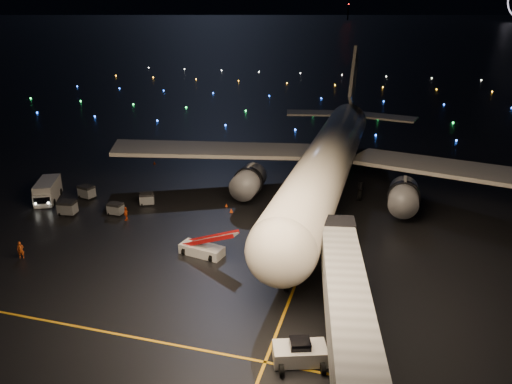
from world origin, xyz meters
TOP-DOWN VIEW (x-y plane):
  - ground at (0.00, 300.00)m, footprint 2000.00×2000.00m
  - lane_centre at (12.00, 15.00)m, footprint 0.25×80.00m
  - lane_cross at (-5.00, -10.00)m, footprint 60.00×0.25m
  - airliner at (11.63, 27.99)m, footprint 64.41×61.23m
  - pushback_tug at (14.47, -9.17)m, footprint 4.48×3.31m
  - belt_loader at (1.05, 4.82)m, footprint 7.28×3.25m
  - service_truck at (-25.09, 13.98)m, footprint 5.30×7.94m
  - crew_a at (-17.15, -1.12)m, footprint 0.83×0.77m
  - crew_c at (-11.38, 10.74)m, footprint 0.55×1.09m
  - safety_cone_0 at (-0.78, 18.29)m, footprint 0.40×0.40m
  - safety_cone_1 at (-0.10, 21.62)m, footprint 0.46×0.46m
  - safety_cone_2 at (0.46, 16.60)m, footprint 0.50×0.50m
  - safety_cone_3 at (-18.42, 32.57)m, footprint 0.47×0.47m
  - taxiway_lights at (0.00, 106.00)m, footprint 164.00×92.00m
  - baggage_cart_0 at (-13.55, 11.93)m, footprint 1.92×1.40m
  - baggage_cart_1 at (-11.25, 16.06)m, footprint 2.27×1.99m
  - baggage_cart_2 at (-19.47, 10.28)m, footprint 2.33×1.76m
  - baggage_cart_3 at (-20.46, 16.04)m, footprint 2.37×1.92m
  - baggage_cart_4 at (-26.74, 15.86)m, footprint 2.22×1.66m

SIDE VIEW (x-z plane):
  - ground at x=0.00m, z-range 0.00..0.00m
  - lane_centre at x=12.00m, z-range 0.00..0.02m
  - lane_cross at x=-5.00m, z-range 0.00..0.02m
  - taxiway_lights at x=0.00m, z-range 0.00..0.36m
  - safety_cone_1 at x=-0.10m, z-range 0.00..0.44m
  - safety_cone_0 at x=-0.78m, z-range 0.00..0.44m
  - safety_cone_3 at x=-18.42m, z-range 0.00..0.52m
  - safety_cone_2 at x=0.46m, z-range 0.00..0.54m
  - baggage_cart_0 at x=-13.55m, z-range 0.00..1.57m
  - baggage_cart_1 at x=-11.25m, z-range 0.00..1.61m
  - baggage_cart_3 at x=-20.46m, z-range 0.00..1.77m
  - baggage_cart_4 at x=-26.74m, z-range 0.00..1.77m
  - crew_c at x=-11.38m, z-range 0.00..1.78m
  - baggage_cart_2 at x=-19.47m, z-range 0.00..1.84m
  - pushback_tug at x=14.47m, z-range 0.00..1.91m
  - crew_a at x=-17.15m, z-range 0.00..1.91m
  - service_truck at x=-25.09m, z-range 0.00..2.81m
  - belt_loader at x=1.05m, z-range 0.00..3.41m
  - airliner at x=11.63m, z-range 0.00..18.13m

